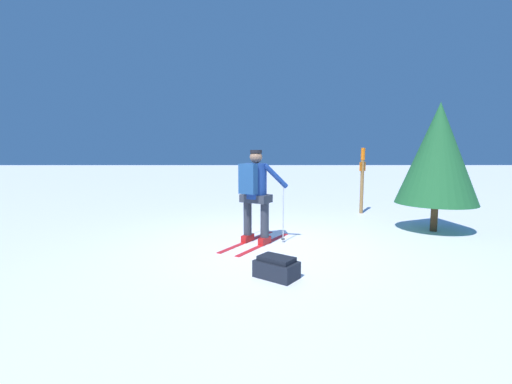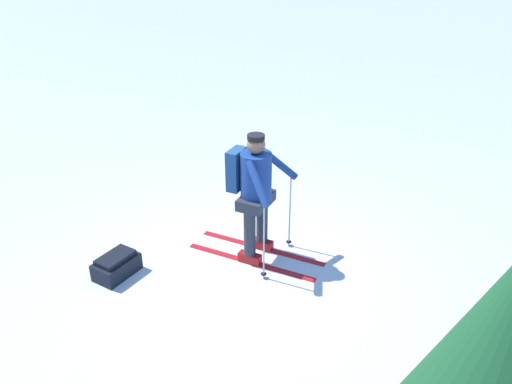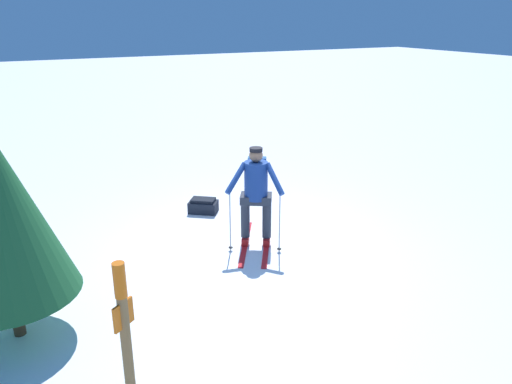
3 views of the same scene
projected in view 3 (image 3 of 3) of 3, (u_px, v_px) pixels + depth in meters
ground_plane at (245, 244)px, 8.51m from camera, size 80.00×80.00×0.00m
skier at (256, 189)px, 8.21m from camera, size 1.77×1.31×1.69m
dropped_backpack at (203, 206)px, 9.82m from camera, size 0.60×0.64×0.28m
trail_marker at (126, 338)px, 4.34m from camera, size 0.16×0.21×1.77m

